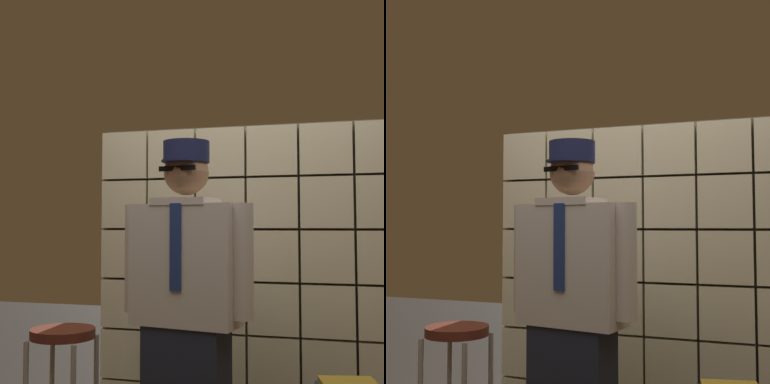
{
  "view_description": "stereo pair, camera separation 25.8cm",
  "coord_description": "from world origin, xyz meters",
  "views": [
    {
      "loc": [
        0.55,
        -2.18,
        1.29
      ],
      "look_at": [
        -0.14,
        0.36,
        1.45
      ],
      "focal_mm": 50.92,
      "sensor_mm": 36.0,
      "label": 1
    },
    {
      "loc": [
        0.79,
        -2.1,
        1.29
      ],
      "look_at": [
        -0.14,
        0.36,
        1.45
      ],
      "focal_mm": 50.92,
      "sensor_mm": 36.0,
      "label": 2
    }
  ],
  "objects": [
    {
      "name": "bar_stool",
      "position": [
        -0.87,
        0.44,
        0.56
      ],
      "size": [
        0.34,
        0.34,
        0.75
      ],
      "color": "#592319",
      "rests_on": "ground"
    },
    {
      "name": "glass_block_wall",
      "position": [
        0.0,
        1.14,
        0.95
      ],
      "size": [
        1.94,
        0.1,
        1.94
      ],
      "color": "beige",
      "rests_on": "ground"
    },
    {
      "name": "standing_person",
      "position": [
        -0.16,
        0.34,
        0.89
      ],
      "size": [
        0.68,
        0.33,
        1.7
      ],
      "rotation": [
        0.0,
        0.0,
        -0.17
      ],
      "color": "#1E2333",
      "rests_on": "ground"
    }
  ]
}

